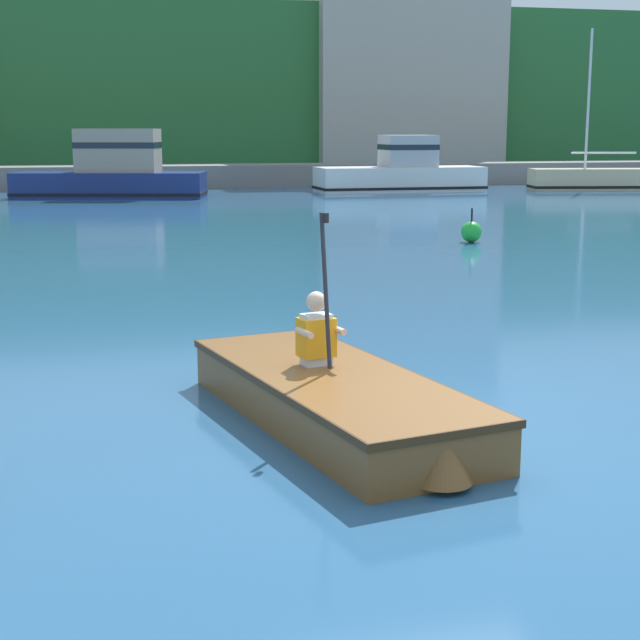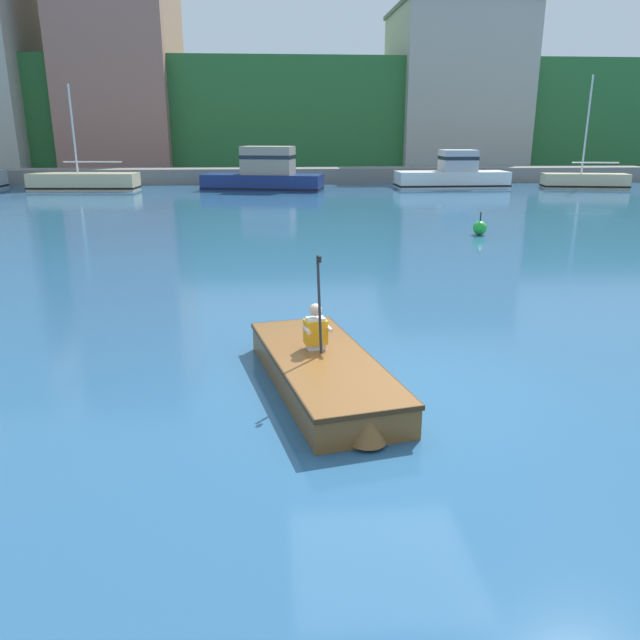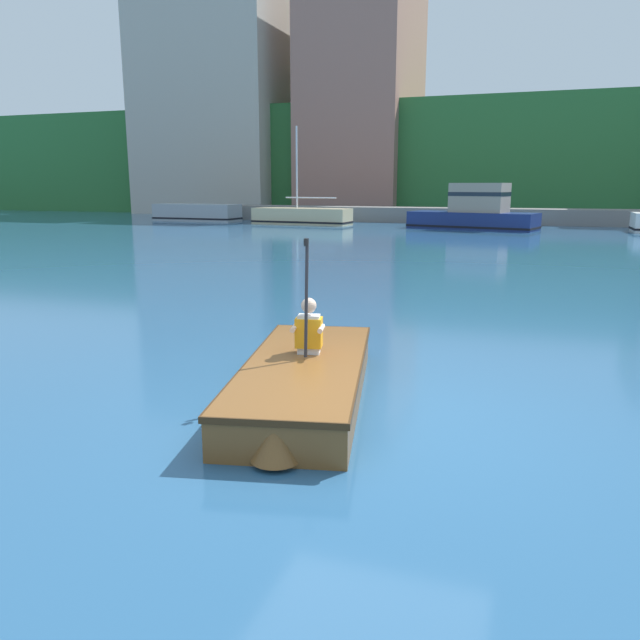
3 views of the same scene
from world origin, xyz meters
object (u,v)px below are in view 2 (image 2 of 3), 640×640
at_px(person_paddler, 316,329).
at_px(moored_boat_dock_west_end, 84,182).
at_px(rowboat_foreground, 324,372).
at_px(channel_buoy, 480,228).
at_px(moored_boat_dock_west_inner, 265,175).
at_px(moored_boat_dock_center_far, 585,181).
at_px(moored_boat_dock_center_near, 453,175).

bearing_deg(person_paddler, moored_boat_dock_west_end, 111.15).
height_order(moored_boat_dock_west_end, rowboat_foreground, moored_boat_dock_west_end).
xyz_separation_m(moored_boat_dock_west_end, channel_buoy, (16.85, -16.38, -0.23)).
height_order(moored_boat_dock_west_inner, moored_boat_dock_center_far, moored_boat_dock_center_far).
xyz_separation_m(moored_boat_dock_west_inner, rowboat_foreground, (0.99, -27.51, -0.62)).
bearing_deg(moored_boat_dock_center_near, person_paddler, -109.38).
height_order(moored_boat_dock_west_end, moored_boat_dock_west_inner, moored_boat_dock_west_end).
xyz_separation_m(moored_boat_dock_center_near, rowboat_foreground, (-9.75, -28.32, -0.47)).
xyz_separation_m(moored_boat_dock_west_inner, person_paddler, (0.91, -27.14, -0.15)).
relative_size(moored_boat_dock_center_near, rowboat_foreground, 1.75).
relative_size(moored_boat_dock_center_far, rowboat_foreground, 1.66).
bearing_deg(moored_boat_dock_west_inner, rowboat_foreground, -87.94).
xyz_separation_m(person_paddler, channel_buoy, (6.05, 11.53, -0.48)).
bearing_deg(rowboat_foreground, moored_boat_dock_west_inner, 92.06).
xyz_separation_m(rowboat_foreground, person_paddler, (-0.08, 0.37, 0.47)).
bearing_deg(person_paddler, rowboat_foreground, -77.73).
height_order(moored_boat_dock_center_near, person_paddler, moored_boat_dock_center_near).
height_order(person_paddler, channel_buoy, person_paddler).
distance_m(moored_boat_dock_center_far, rowboat_foreground, 32.25).
xyz_separation_m(moored_boat_dock_west_inner, moored_boat_dock_center_near, (10.74, 0.80, -0.15)).
distance_m(moored_boat_dock_center_near, person_paddler, 29.63).
bearing_deg(moored_boat_dock_west_inner, moored_boat_dock_center_far, -0.55).
height_order(moored_boat_dock_west_end, person_paddler, moored_boat_dock_west_end).
bearing_deg(moored_boat_dock_west_inner, channel_buoy, -65.98).
relative_size(moored_boat_dock_west_inner, person_paddler, 5.29).
height_order(moored_boat_dock_center_near, rowboat_foreground, moored_boat_dock_center_near).
distance_m(moored_boat_dock_center_near, channel_buoy, 16.85).
relative_size(moored_boat_dock_west_inner, moored_boat_dock_center_far, 1.13).
bearing_deg(channel_buoy, moored_boat_dock_west_inner, 114.02).
relative_size(moored_boat_dock_west_inner, channel_buoy, 9.52).
relative_size(moored_boat_dock_center_far, person_paddler, 4.68).
bearing_deg(moored_boat_dock_west_end, rowboat_foreground, -68.96).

